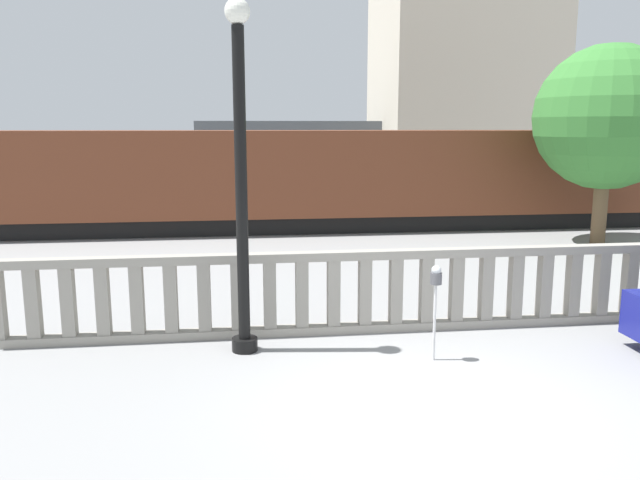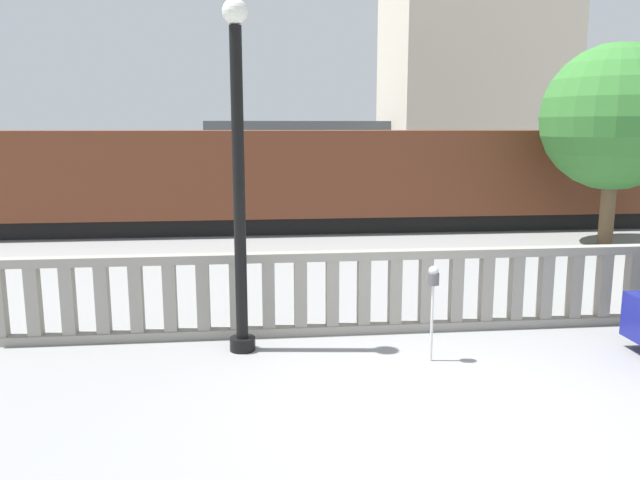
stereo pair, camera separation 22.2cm
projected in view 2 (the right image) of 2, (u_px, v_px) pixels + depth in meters
ground_plane at (425, 407)px, 7.57m from camera, size 160.00×160.00×0.00m
balustrade at (379, 291)px, 10.24m from camera, size 12.87×0.24×1.37m
lamppost at (239, 175)px, 9.02m from camera, size 0.39×0.39×5.10m
parking_meter at (433, 285)px, 8.86m from camera, size 0.17×0.17×1.41m
train_near at (338, 177)px, 20.63m from camera, size 22.92×3.10×3.83m
train_far at (392, 152)px, 35.72m from camera, size 20.66×2.76×4.25m
building_block at (472, 52)px, 34.21m from camera, size 9.06×7.63×14.80m
tree_left at (615, 118)px, 17.24m from camera, size 4.04×4.04×5.62m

